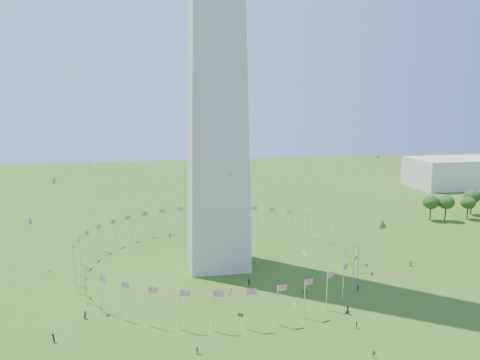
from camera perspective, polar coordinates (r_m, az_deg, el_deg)
ground at (r=95.04m, az=2.11°, el=-20.45°), size 600.00×600.00×0.00m
flag_ring at (r=138.27m, az=-2.72°, el=-8.55°), size 80.24×80.24×9.00m
gov_building_east_a at (r=288.27m, az=24.84°, el=0.83°), size 50.00×30.00×16.00m
crowd at (r=100.55m, az=6.80°, el=-18.14°), size 94.93×66.98×1.98m
kites_aloft at (r=109.35m, az=4.86°, el=-5.58°), size 118.01×68.23×31.18m
tree_line_east at (r=216.77m, az=27.02°, el=-2.74°), size 53.45×15.89×11.46m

